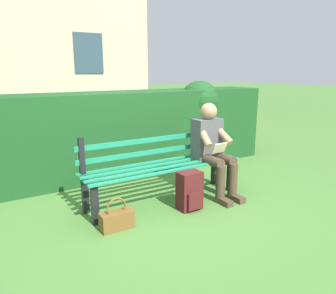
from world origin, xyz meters
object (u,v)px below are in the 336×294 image
Objects in this scene: person_seated at (213,147)px; backpack at (190,191)px; park_bench at (161,166)px; handbag at (117,219)px.

person_seated is 2.62× the size of backpack.
backpack is at bearing 107.35° from park_bench.
park_bench is at bearing -150.68° from handbag.
person_seated is at bearing -169.22° from handbag.
park_bench is 5.95× the size of handbag.
backpack is at bearing -179.19° from handbag.
handbag is at bearing 29.32° from park_bench.
person_seated is (-0.68, 0.16, 0.19)m from park_bench.
park_bench is 0.97m from handbag.
handbag is (0.79, 0.44, -0.34)m from park_bench.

